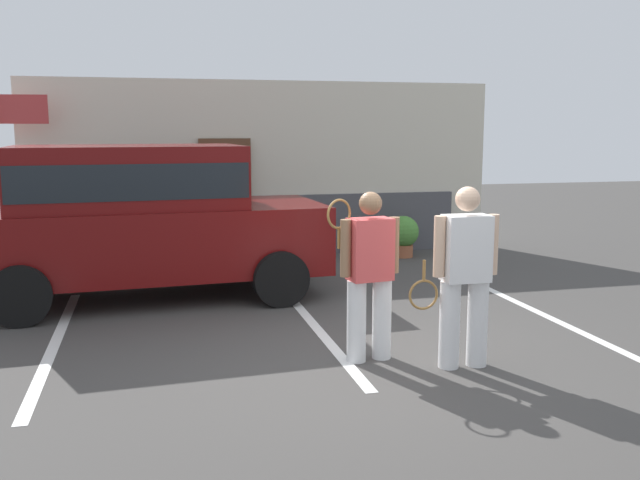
{
  "coord_description": "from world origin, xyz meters",
  "views": [
    {
      "loc": [
        -2.07,
        -6.16,
        2.27
      ],
      "look_at": [
        -0.26,
        1.2,
        1.05
      ],
      "focal_mm": 39.05,
      "sensor_mm": 36.0,
      "label": 1
    }
  ],
  "objects_px": {
    "tennis_player_woman": "(465,275)",
    "potted_plant_by_porch": "(403,234)",
    "parked_suv": "(141,214)",
    "flag_pole": "(12,147)",
    "tennis_player_man": "(369,273)"
  },
  "relations": [
    {
      "from": "tennis_player_man",
      "to": "parked_suv",
      "type": "bearing_deg",
      "value": -63.04
    },
    {
      "from": "parked_suv",
      "to": "tennis_player_woman",
      "type": "bearing_deg",
      "value": -53.28
    },
    {
      "from": "parked_suv",
      "to": "flag_pole",
      "type": "bearing_deg",
      "value": 126.37
    },
    {
      "from": "parked_suv",
      "to": "tennis_player_man",
      "type": "relative_size",
      "value": 2.81
    },
    {
      "from": "parked_suv",
      "to": "potted_plant_by_porch",
      "type": "relative_size",
      "value": 6.38
    },
    {
      "from": "parked_suv",
      "to": "tennis_player_woman",
      "type": "relative_size",
      "value": 2.71
    },
    {
      "from": "flag_pole",
      "to": "tennis_player_man",
      "type": "bearing_deg",
      "value": -53.16
    },
    {
      "from": "parked_suv",
      "to": "tennis_player_woman",
      "type": "height_order",
      "value": "parked_suv"
    },
    {
      "from": "potted_plant_by_porch",
      "to": "flag_pole",
      "type": "height_order",
      "value": "flag_pole"
    },
    {
      "from": "tennis_player_woman",
      "to": "potted_plant_by_porch",
      "type": "height_order",
      "value": "tennis_player_woman"
    },
    {
      "from": "tennis_player_man",
      "to": "tennis_player_woman",
      "type": "relative_size",
      "value": 0.96
    },
    {
      "from": "parked_suv",
      "to": "flag_pole",
      "type": "xyz_separation_m",
      "value": [
        -1.96,
        2.36,
        0.83
      ]
    },
    {
      "from": "tennis_player_woman",
      "to": "potted_plant_by_porch",
      "type": "relative_size",
      "value": 2.36
    },
    {
      "from": "parked_suv",
      "to": "potted_plant_by_porch",
      "type": "bearing_deg",
      "value": 21.33
    },
    {
      "from": "tennis_player_woman",
      "to": "flag_pole",
      "type": "relative_size",
      "value": 0.61
    }
  ]
}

